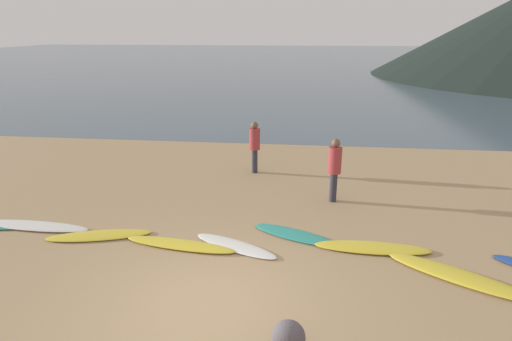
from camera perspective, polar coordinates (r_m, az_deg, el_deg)
ground_plane at (r=16.54m, az=1.21°, el=2.76°), size 120.00×120.00×0.20m
ocean_water at (r=66.54m, az=5.58°, el=14.61°), size 140.00×100.00×0.01m
surfboard_1 at (r=11.18m, az=-27.43°, el=-6.56°), size 2.71×0.61×0.09m
surfboard_2 at (r=10.14m, az=-20.16°, el=-8.11°), size 2.31×1.10×0.07m
surfboard_3 at (r=9.27m, az=-10.07°, el=-9.68°), size 2.48×0.80×0.10m
surfboard_4 at (r=9.12m, az=-2.79°, el=-9.99°), size 2.00×1.27×0.06m
surfboard_5 at (r=9.60m, az=5.19°, el=-8.50°), size 2.03×1.29×0.07m
surfboard_6 at (r=9.33m, az=15.23°, el=-9.89°), size 2.39×0.60×0.09m
surfboard_7 at (r=8.90m, az=25.51°, el=-12.61°), size 2.59×1.91×0.10m
person_0 at (r=11.25m, az=10.43°, el=0.72°), size 0.34×0.34×1.71m
person_2 at (r=13.36m, az=-0.18°, el=3.70°), size 0.33×0.33×1.64m
beach_rock_near at (r=6.48m, az=4.35°, el=-21.26°), size 0.48×0.48×0.48m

